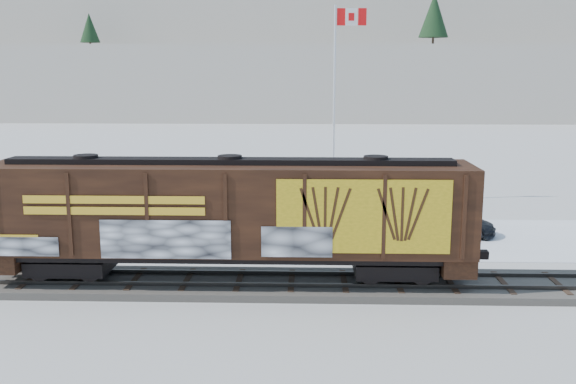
{
  "coord_description": "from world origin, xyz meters",
  "views": [
    {
      "loc": [
        0.57,
        -23.34,
        8.18
      ],
      "look_at": [
        -0.22,
        3.0,
        3.15
      ],
      "focal_mm": 40.0,
      "sensor_mm": 36.0,
      "label": 1
    }
  ],
  "objects_px": {
    "hopper_railcar": "(231,212)",
    "car_silver": "(234,224)",
    "flagpole": "(336,132)",
    "car_white": "(348,222)",
    "car_dark": "(450,221)"
  },
  "relations": [
    {
      "from": "car_silver",
      "to": "car_dark",
      "type": "height_order",
      "value": "car_silver"
    },
    {
      "from": "flagpole",
      "to": "car_white",
      "type": "bearing_deg",
      "value": -87.98
    },
    {
      "from": "car_silver",
      "to": "car_dark",
      "type": "bearing_deg",
      "value": -100.96
    },
    {
      "from": "car_silver",
      "to": "car_dark",
      "type": "xyz_separation_m",
      "value": [
        10.78,
        1.33,
        -0.12
      ]
    },
    {
      "from": "flagpole",
      "to": "hopper_railcar",
      "type": "bearing_deg",
      "value": -106.02
    },
    {
      "from": "car_dark",
      "to": "car_white",
      "type": "bearing_deg",
      "value": 119.82
    },
    {
      "from": "hopper_railcar",
      "to": "flagpole",
      "type": "xyz_separation_m",
      "value": [
        4.57,
        15.92,
        1.49
      ]
    },
    {
      "from": "hopper_railcar",
      "to": "car_silver",
      "type": "height_order",
      "value": "hopper_railcar"
    },
    {
      "from": "flagpole",
      "to": "car_white",
      "type": "distance_m",
      "value": 9.11
    },
    {
      "from": "hopper_railcar",
      "to": "car_silver",
      "type": "distance_m",
      "value": 7.35
    },
    {
      "from": "car_silver",
      "to": "car_white",
      "type": "distance_m",
      "value": 5.6
    },
    {
      "from": "flagpole",
      "to": "car_silver",
      "type": "distance_m",
      "value": 11.0
    },
    {
      "from": "car_white",
      "to": "car_dark",
      "type": "relative_size",
      "value": 1.0
    },
    {
      "from": "car_white",
      "to": "car_dark",
      "type": "bearing_deg",
      "value": -103.11
    },
    {
      "from": "car_white",
      "to": "car_dark",
      "type": "height_order",
      "value": "car_white"
    }
  ]
}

